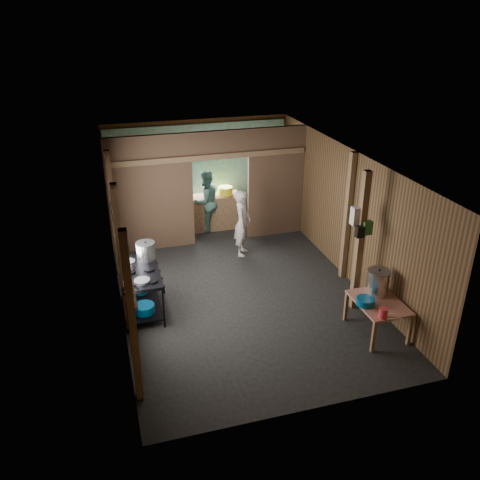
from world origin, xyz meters
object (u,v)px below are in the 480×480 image
object	(u,v)px
cook	(242,223)
pink_bucket	(383,313)
yellow_tub	(225,191)
stock_pot	(378,283)
stove_pot_large	(146,251)
prep_table	(377,317)
gas_range	(142,291)

from	to	relation	value
cook	pink_bucket	bearing A→B (deg)	-139.48
yellow_tub	cook	distance (m)	1.60
stock_pot	yellow_tub	size ratio (longest dim) A/B	1.31
pink_bucket	stove_pot_large	bearing A→B (deg)	141.89
prep_table	stove_pot_large	world-z (taller)	stove_pot_large
yellow_tub	gas_range	bearing A→B (deg)	-126.35
prep_table	yellow_tub	distance (m)	5.28
gas_range	stock_pot	size ratio (longest dim) A/B	3.03
gas_range	yellow_tub	xyz separation A→B (m)	(2.43, 3.31, 0.54)
gas_range	stock_pot	bearing A→B (deg)	-21.70
prep_table	stove_pot_large	distance (m)	4.22
stove_pot_large	yellow_tub	distance (m)	3.66
stove_pot_large	pink_bucket	distance (m)	4.27
stove_pot_large	stock_pot	world-z (taller)	stove_pot_large
stock_pot	pink_bucket	size ratio (longest dim) A/B	2.78
stove_pot_large	cook	distance (m)	2.58
stove_pot_large	pink_bucket	xyz separation A→B (m)	(3.35, -2.63, -0.29)
pink_bucket	prep_table	bearing A→B (deg)	66.42
prep_table	yellow_tub	bearing A→B (deg)	104.10
cook	stock_pot	bearing A→B (deg)	-131.90
stove_pot_large	cook	bearing A→B (deg)	30.11
stock_pot	yellow_tub	world-z (taller)	yellow_tub
stove_pot_large	pink_bucket	bearing A→B (deg)	-38.11
stock_pot	cook	world-z (taller)	cook
prep_table	pink_bucket	world-z (taller)	pink_bucket
gas_range	stock_pot	world-z (taller)	stock_pot
stock_pot	pink_bucket	distance (m)	0.75
gas_range	cook	size ratio (longest dim) A/B	0.93
gas_range	stock_pot	distance (m)	4.12
stove_pot_large	cook	size ratio (longest dim) A/B	0.24
stock_pot	cook	xyz separation A→B (m)	(-1.42, 3.24, -0.06)
gas_range	pink_bucket	distance (m)	4.16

